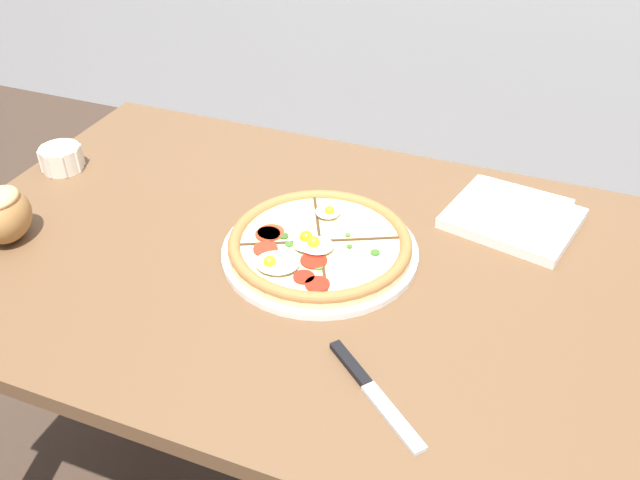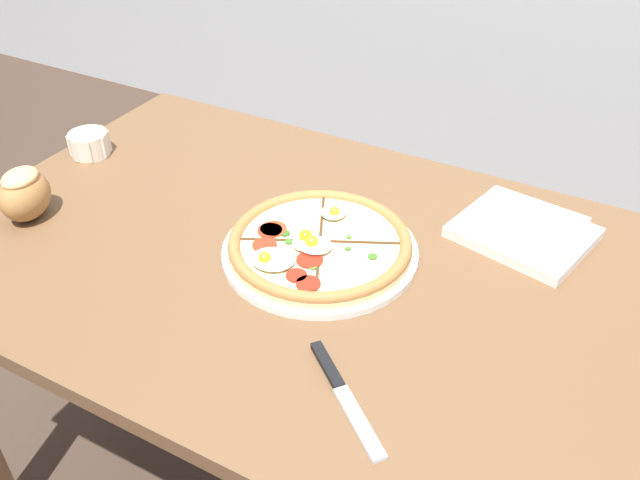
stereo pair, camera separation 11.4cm
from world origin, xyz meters
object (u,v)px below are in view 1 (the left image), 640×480
(pizza, at_px, (319,245))
(napkin_folded, at_px, (513,215))
(ramekin_bowl, at_px, (61,158))
(knife_main, at_px, (373,392))
(bread_piece_near, at_px, (5,214))
(dining_table, at_px, (288,298))

(pizza, distance_m, napkin_folded, 0.36)
(ramekin_bowl, relative_size, knife_main, 0.50)
(pizza, bearing_deg, napkin_folded, 36.56)
(bread_piece_near, bearing_deg, napkin_folded, 24.36)
(pizza, bearing_deg, dining_table, -165.82)
(pizza, height_order, bread_piece_near, bread_piece_near)
(pizza, bearing_deg, knife_main, -55.37)
(napkin_folded, bearing_deg, pizza, -143.44)
(pizza, distance_m, knife_main, 0.32)
(dining_table, distance_m, pizza, 0.14)
(bread_piece_near, bearing_deg, dining_table, 16.51)
(dining_table, height_order, pizza, pizza)
(ramekin_bowl, height_order, napkin_folded, ramekin_bowl)
(dining_table, xyz_separation_m, pizza, (0.06, 0.01, 0.12))
(pizza, height_order, napkin_folded, pizza)
(ramekin_bowl, xyz_separation_m, napkin_folded, (0.88, 0.14, -0.01))
(knife_main, bearing_deg, dining_table, 173.05)
(pizza, bearing_deg, bread_piece_near, -163.74)
(dining_table, height_order, knife_main, knife_main)
(ramekin_bowl, bearing_deg, pizza, -7.43)
(ramekin_bowl, distance_m, bread_piece_near, 0.24)
(dining_table, distance_m, knife_main, 0.36)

